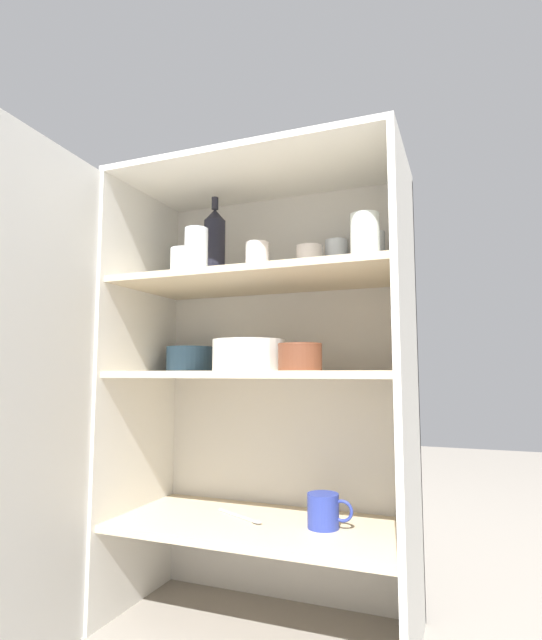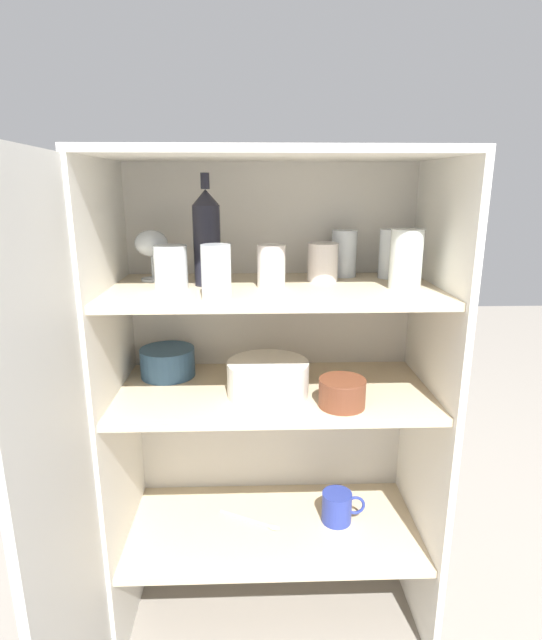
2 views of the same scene
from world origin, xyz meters
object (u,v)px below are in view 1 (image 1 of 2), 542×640
(plate_stack_white, at_px, (249,355))
(serving_bowl_small, at_px, (300,356))
(mixing_bowl_large, at_px, (189,358))
(wine_bottle, at_px, (214,245))
(coffee_mug_primary, at_px, (324,511))

(plate_stack_white, xyz_separation_m, serving_bowl_small, (0.18, -0.08, -0.01))
(mixing_bowl_large, bearing_deg, plate_stack_white, -26.70)
(wine_bottle, relative_size, mixing_bowl_large, 1.82)
(plate_stack_white, height_order, serving_bowl_small, plate_stack_white)
(wine_bottle, distance_m, mixing_bowl_large, 0.39)
(coffee_mug_primary, bearing_deg, mixing_bowl_large, 169.40)
(wine_bottle, xyz_separation_m, plate_stack_white, (0.15, -0.07, -0.36))
(serving_bowl_small, height_order, coffee_mug_primary, serving_bowl_small)
(mixing_bowl_large, distance_m, serving_bowl_small, 0.51)
(plate_stack_white, distance_m, mixing_bowl_large, 0.32)
(serving_bowl_small, bearing_deg, mixing_bowl_large, 154.63)
(plate_stack_white, bearing_deg, wine_bottle, 156.69)
(wine_bottle, bearing_deg, coffee_mug_primary, -2.35)
(mixing_bowl_large, height_order, serving_bowl_small, mixing_bowl_large)
(mixing_bowl_large, xyz_separation_m, coffee_mug_primary, (0.49, -0.09, -0.43))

